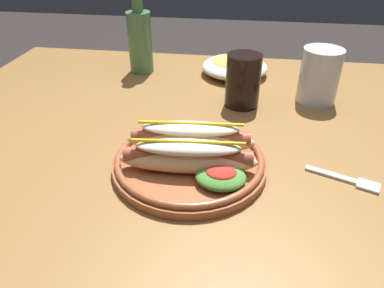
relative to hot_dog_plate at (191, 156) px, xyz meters
The scene contains 7 objects.
dining_table 0.18m from the hot_dog_plate, 101.91° to the left, with size 1.18×0.95×0.74m.
hot_dog_plate is the anchor object (origin of this frame).
fork 0.27m from the hot_dog_plate, ahead, with size 0.12×0.06×0.00m.
soda_cup 0.28m from the hot_dog_plate, 73.35° to the left, with size 0.08×0.08×0.12m, color black.
water_cup 0.40m from the hot_dog_plate, 50.99° to the left, with size 0.09×0.09×0.13m, color silver.
glass_bottle 0.49m from the hot_dog_plate, 114.98° to the left, with size 0.07×0.07×0.24m.
side_bowl 0.46m from the hot_dog_plate, 83.16° to the left, with size 0.18×0.18×0.05m.
Camera 1 is at (0.10, -0.63, 1.12)m, focal length 33.97 mm.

